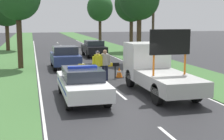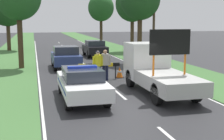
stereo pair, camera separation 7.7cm
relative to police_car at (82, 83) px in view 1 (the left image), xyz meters
name	(u,v)px [view 1 (the left image)]	position (x,y,z in m)	size (l,w,h in m)	color
ground_plane	(130,103)	(1.87, -1.08, -0.76)	(160.00, 160.00, 0.00)	#28282B
lane_markings	(84,64)	(1.87, 11.20, -0.76)	(7.40, 59.72, 0.01)	silver
grass_verge_left	(12,56)	(-3.99, 18.92, -0.74)	(4.24, 120.00, 0.03)	#427038
grass_verge_right	(126,53)	(7.74, 18.92, -0.74)	(4.24, 120.00, 0.03)	#427038
police_car	(82,83)	(0.00, 0.00, 0.00)	(1.81, 4.81, 1.53)	white
work_truck	(155,69)	(3.75, 0.79, 0.35)	(2.01, 5.73, 3.08)	white
road_barrier	(99,66)	(1.71, 4.50, 0.03)	(2.48, 0.08, 0.96)	black
police_officer	(98,63)	(1.54, 4.04, 0.28)	(0.63, 0.40, 1.75)	#191E38
pedestrian_civilian	(105,62)	(1.99, 4.10, 0.30)	(0.65, 0.41, 1.80)	#191E38
traffic_cone_near_police	(135,70)	(4.38, 5.66, -0.47)	(0.42, 0.42, 0.58)	black
traffic_cone_centre_front	(119,72)	(3.03, 4.77, -0.43)	(0.48, 0.48, 0.67)	black
queued_car_hatch_blue	(65,57)	(0.25, 9.46, 0.07)	(1.92, 4.01, 1.62)	navy
queued_car_sedan_black	(94,48)	(3.73, 16.32, 0.05)	(1.84, 4.23, 1.55)	black
roadside_tree_near_left	(131,4)	(8.74, 20.08, 4.46)	(3.74, 3.74, 7.22)	#42301E
roadside_tree_near_right	(139,0)	(6.43, 10.92, 4.35)	(3.22, 3.22, 6.86)	#42301E
roadside_tree_mid_left	(6,4)	(-4.75, 24.46, 4.58)	(4.89, 4.89, 7.93)	#42301E
roadside_tree_mid_right	(100,8)	(6.95, 28.24, 4.34)	(3.45, 3.45, 6.95)	#42301E
utility_pole	(153,19)	(7.39, 10.27, 2.84)	(1.20, 0.20, 6.98)	#473828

